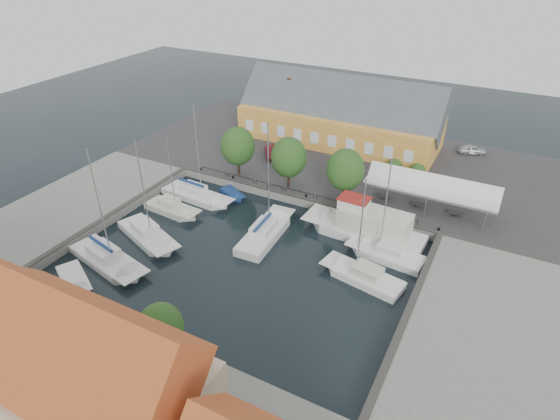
% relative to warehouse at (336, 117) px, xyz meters
% --- Properties ---
extents(ground, '(140.00, 140.00, 0.00)m').
position_rel_warehouse_xyz_m(ground, '(2.60, -28.36, -4.43)').
color(ground, black).
rests_on(ground, ground).
extents(north_quay, '(56.00, 26.00, 1.00)m').
position_rel_warehouse_xyz_m(north_quay, '(2.60, -5.36, -3.93)').
color(north_quay, '#2D2D30').
rests_on(north_quay, ground).
extents(west_quay, '(12.00, 24.00, 1.00)m').
position_rel_warehouse_xyz_m(west_quay, '(-19.40, -30.36, -3.93)').
color(west_quay, slate).
rests_on(west_quay, ground).
extents(east_quay, '(12.00, 24.00, 1.00)m').
position_rel_warehouse_xyz_m(east_quay, '(24.60, -30.36, -3.93)').
color(east_quay, slate).
rests_on(east_quay, ground).
extents(south_bank, '(56.00, 14.00, 1.00)m').
position_rel_warehouse_xyz_m(south_bank, '(2.60, -49.36, -3.93)').
color(south_bank, slate).
rests_on(south_bank, ground).
extents(quay_edge_fittings, '(56.00, 24.72, 0.40)m').
position_rel_warehouse_xyz_m(quay_edge_fittings, '(2.62, -23.61, -3.37)').
color(quay_edge_fittings, '#383533').
rests_on(quay_edge_fittings, north_quay).
extents(warehouse, '(28.56, 14.00, 9.55)m').
position_rel_warehouse_xyz_m(warehouse, '(0.00, 0.00, 0.00)').
color(warehouse, '#C78930').
rests_on(warehouse, north_quay).
extents(tent_canopy, '(14.00, 4.00, 2.83)m').
position_rel_warehouse_xyz_m(tent_canopy, '(16.60, -13.86, -0.74)').
color(tent_canopy, silver).
rests_on(tent_canopy, north_quay).
extents(quay_trees, '(18.20, 4.20, 6.30)m').
position_rel_warehouse_xyz_m(quay_trees, '(0.60, -16.36, 0.45)').
color(quay_trees, black).
rests_on(quay_trees, north_quay).
extents(car_silver, '(3.93, 2.64, 1.24)m').
position_rel_warehouse_xyz_m(car_silver, '(18.65, 3.99, -2.81)').
color(car_silver, '#B5B8BD').
rests_on(car_silver, north_quay).
extents(car_red, '(3.40, 4.12, 1.32)m').
position_rel_warehouse_xyz_m(car_red, '(-5.50, -9.67, -2.77)').
color(car_red, '#57141E').
rests_on(car_red, north_quay).
extents(center_sailboat, '(3.34, 9.61, 12.90)m').
position_rel_warehouse_xyz_m(center_sailboat, '(2.62, -25.69, -4.06)').
color(center_sailboat, silver).
rests_on(center_sailboat, ground).
extents(trawler, '(13.18, 4.40, 5.00)m').
position_rel_warehouse_xyz_m(trawler, '(12.02, -20.73, -3.41)').
color(trawler, silver).
rests_on(trawler, ground).
extents(east_boat_a, '(7.96, 3.31, 11.06)m').
position_rel_warehouse_xyz_m(east_boat_a, '(14.90, -23.29, -4.17)').
color(east_boat_a, silver).
rests_on(east_boat_a, ground).
extents(east_boat_b, '(8.18, 3.97, 10.85)m').
position_rel_warehouse_xyz_m(east_boat_b, '(14.02, -27.61, -4.17)').
color(east_boat_b, silver).
rests_on(east_boat_b, ground).
extents(west_boat_a, '(9.59, 3.37, 12.34)m').
position_rel_warehouse_xyz_m(west_boat_a, '(-8.70, -22.41, -4.16)').
color(west_boat_a, silver).
rests_on(west_boat_a, ground).
extents(west_boat_b, '(7.09, 2.89, 9.66)m').
position_rel_warehouse_xyz_m(west_boat_b, '(-9.30, -26.23, -4.17)').
color(west_boat_b, beige).
rests_on(west_boat_b, ground).
extents(west_boat_c, '(9.08, 5.69, 11.77)m').
position_rel_warehouse_xyz_m(west_boat_c, '(-8.11, -31.60, -4.17)').
color(west_boat_c, silver).
rests_on(west_boat_c, ground).
extents(west_boat_d, '(9.98, 4.89, 12.75)m').
position_rel_warehouse_xyz_m(west_boat_d, '(-8.72, -36.64, -4.16)').
color(west_boat_d, silver).
rests_on(west_boat_d, ground).
extents(launch_sw, '(5.65, 4.24, 0.98)m').
position_rel_warehouse_xyz_m(launch_sw, '(-9.37, -40.11, -4.34)').
color(launch_sw, silver).
rests_on(launch_sw, ground).
extents(launch_nw, '(4.06, 3.05, 0.88)m').
position_rel_warehouse_xyz_m(launch_nw, '(-5.23, -19.85, -4.34)').
color(launch_nw, navy).
rests_on(launch_nw, ground).
extents(townhouses, '(36.30, 8.50, 12.00)m').
position_rel_warehouse_xyz_m(townhouses, '(4.52, -51.60, 1.40)').
color(townhouses, beige).
rests_on(townhouses, south_bank).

